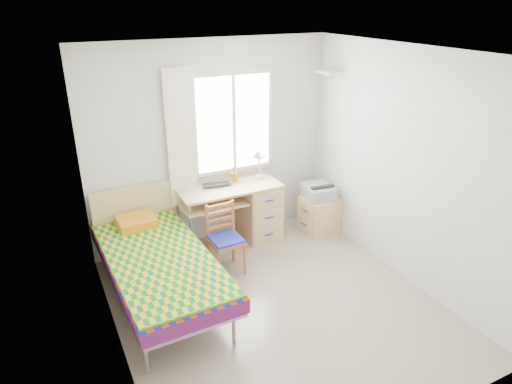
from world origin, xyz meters
TOP-DOWN VIEW (x-y plane):
  - floor at (0.00, 0.00)m, footprint 3.50×3.50m
  - ceiling at (0.00, 0.00)m, footprint 3.50×3.50m
  - wall_back at (0.00, 1.75)m, footprint 3.20×0.00m
  - wall_left at (-1.60, 0.00)m, footprint 0.00×3.50m
  - wall_right at (1.60, 0.00)m, footprint 0.00×3.50m
  - window at (0.30, 1.73)m, footprint 1.10×0.04m
  - curtain at (-0.42, 1.68)m, footprint 0.35×0.05m
  - floating_shelf at (1.49, 1.40)m, footprint 0.20×0.32m
  - bed at (-1.05, 0.72)m, footprint 1.08×2.20m
  - desk at (0.45, 1.46)m, footprint 1.31×0.60m
  - chair at (-0.20, 0.90)m, footprint 0.38×0.38m
  - cabinet at (1.34, 1.22)m, footprint 0.50×0.44m
  - printer at (1.32, 1.24)m, footprint 0.42×0.47m
  - laptop at (-0.04, 1.50)m, footprint 0.38×0.27m
  - pen_cup at (0.24, 1.60)m, footprint 0.10×0.10m
  - task_lamp at (0.52, 1.43)m, footprint 0.23×0.33m
  - book at (-0.13, 1.46)m, footprint 0.27×0.30m

SIDE VIEW (x-z plane):
  - floor at x=0.00m, z-range 0.00..0.00m
  - cabinet at x=1.34m, z-range 0.00..0.50m
  - desk at x=0.45m, z-range 0.03..0.85m
  - bed at x=-1.05m, z-range -0.01..0.92m
  - chair at x=-0.20m, z-range 0.05..0.90m
  - book at x=-0.13m, z-range 0.58..0.60m
  - printer at x=1.32m, z-range 0.51..0.69m
  - laptop at x=-0.04m, z-range 0.82..0.84m
  - pen_cup at x=0.24m, z-range 0.82..0.93m
  - task_lamp at x=0.52m, z-range 0.87..1.30m
  - wall_left at x=-1.60m, z-range -0.45..3.05m
  - wall_right at x=1.60m, z-range -0.45..3.05m
  - wall_back at x=0.00m, z-range -0.30..2.90m
  - curtain at x=-0.42m, z-range 0.60..2.30m
  - window at x=0.30m, z-range 0.90..2.20m
  - floating_shelf at x=1.49m, z-range 2.13..2.17m
  - ceiling at x=0.00m, z-range 2.60..2.60m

